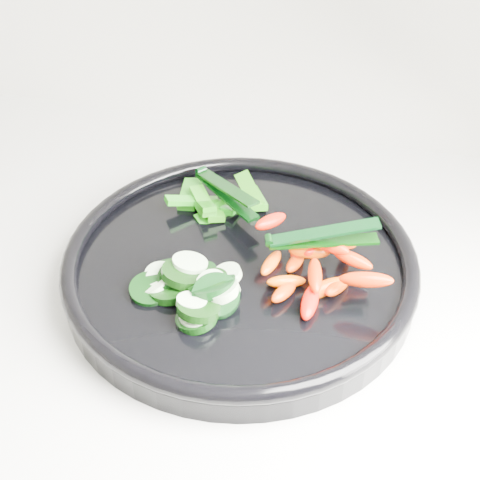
# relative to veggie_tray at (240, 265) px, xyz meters

# --- Properties ---
(veggie_tray) EXTENTS (0.38, 0.38, 0.04)m
(veggie_tray) POSITION_rel_veggie_tray_xyz_m (0.00, 0.00, 0.00)
(veggie_tray) COLOR black
(veggie_tray) RESTS_ON counter
(cucumber_pile) EXTENTS (0.13, 0.11, 0.04)m
(cucumber_pile) POSITION_rel_veggie_tray_xyz_m (-0.04, -0.06, 0.01)
(cucumber_pile) COLOR black
(cucumber_pile) RESTS_ON veggie_tray
(carrot_pile) EXTENTS (0.15, 0.14, 0.05)m
(carrot_pile) POSITION_rel_veggie_tray_xyz_m (0.08, -0.00, 0.02)
(carrot_pile) COLOR #F15B00
(carrot_pile) RESTS_ON veggie_tray
(pepper_pile) EXTENTS (0.12, 0.09, 0.03)m
(pepper_pile) POSITION_rel_veggie_tray_xyz_m (-0.05, 0.09, 0.01)
(pepper_pile) COLOR #0A6E0E
(pepper_pile) RESTS_ON veggie_tray
(tong_carrot) EXTENTS (0.11, 0.05, 0.02)m
(tong_carrot) POSITION_rel_veggie_tray_xyz_m (0.08, 0.00, 0.05)
(tong_carrot) COLOR black
(tong_carrot) RESTS_ON carrot_pile
(tong_pepper) EXTENTS (0.10, 0.09, 0.02)m
(tong_pepper) POSITION_rel_veggie_tray_xyz_m (-0.04, 0.09, 0.03)
(tong_pepper) COLOR black
(tong_pepper) RESTS_ON pepper_pile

